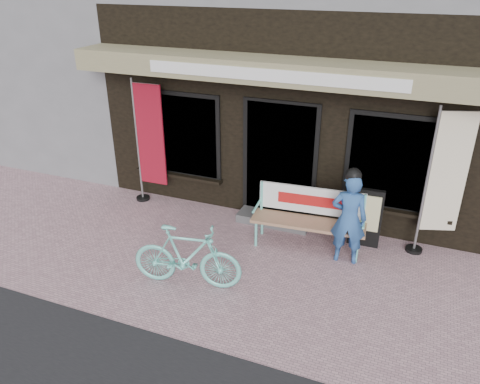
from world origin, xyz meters
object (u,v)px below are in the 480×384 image
at_px(bicycle, 187,257).
at_px(nobori_red, 149,142).
at_px(person, 349,217).
at_px(menu_stand, 366,217).
at_px(nobori_cream, 443,181).
at_px(bench, 309,213).

relative_size(bicycle, nobori_red, 0.66).
height_order(person, nobori_red, nobori_red).
xyz_separation_m(bicycle, menu_stand, (2.20, 2.03, 0.04)).
height_order(bicycle, nobori_cream, nobori_cream).
relative_size(person, nobori_cream, 0.65).
distance_m(person, nobori_red, 3.97).
bearing_deg(menu_stand, nobori_cream, 8.55).
distance_m(bench, person, 0.73).
relative_size(bench, nobori_red, 0.77).
bearing_deg(nobori_red, person, -11.52).
relative_size(nobori_red, menu_stand, 2.38).
distance_m(person, menu_stand, 0.65).
bearing_deg(bench, nobori_red, 167.70).
xyz_separation_m(bicycle, nobori_red, (-1.88, 2.15, 0.77)).
distance_m(bench, bicycle, 2.18).
xyz_separation_m(person, menu_stand, (0.20, 0.56, -0.25)).
xyz_separation_m(bench, person, (0.66, -0.25, 0.19)).
height_order(bicycle, menu_stand, menu_stand).
bearing_deg(nobori_red, bicycle, -50.40).
distance_m(person, bicycle, 2.50).
bearing_deg(bicycle, menu_stand, -57.79).
bearing_deg(menu_stand, person, -111.38).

